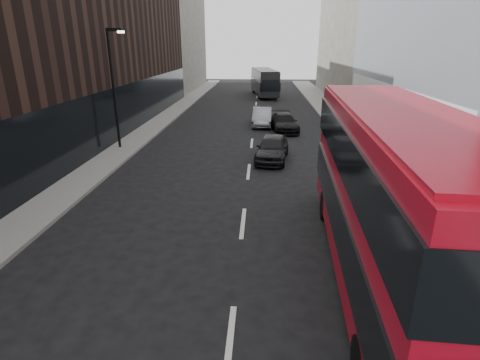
% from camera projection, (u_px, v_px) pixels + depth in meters
% --- Properties ---
extents(sidewalk_right, '(3.00, 80.00, 0.15)m').
position_uv_depth(sidewalk_right, '(349.00, 128.00, 29.43)').
color(sidewalk_right, slate).
rests_on(sidewalk_right, ground).
extents(sidewalk_left, '(2.00, 80.00, 0.15)m').
position_uv_depth(sidewalk_left, '(155.00, 126.00, 30.26)').
color(sidewalk_left, slate).
rests_on(sidewalk_left, ground).
extents(building_victorian, '(6.50, 24.00, 21.00)m').
position_uv_depth(building_victorian, '(355.00, 14.00, 43.80)').
color(building_victorian, '#625E56').
rests_on(building_victorian, ground).
extents(building_left_mid, '(5.00, 24.00, 14.00)m').
position_uv_depth(building_left_mid, '(125.00, 36.00, 32.79)').
color(building_left_mid, black).
rests_on(building_left_mid, ground).
extents(building_left_far, '(5.00, 20.00, 13.00)m').
position_uv_depth(building_left_far, '(178.00, 43.00, 53.61)').
color(building_left_far, '#625E56').
rests_on(building_left_far, ground).
extents(street_lamp, '(1.06, 0.22, 7.00)m').
position_uv_depth(street_lamp, '(114.00, 81.00, 22.31)').
color(street_lamp, black).
rests_on(street_lamp, sidewalk_left).
extents(red_bus, '(3.49, 11.99, 4.78)m').
position_uv_depth(red_bus, '(392.00, 191.00, 9.73)').
color(red_bus, '#B60B1D').
rests_on(red_bus, ground).
extents(grey_bus, '(3.75, 10.43, 3.31)m').
position_uv_depth(grey_bus, '(264.00, 82.00, 48.13)').
color(grey_bus, black).
rests_on(grey_bus, ground).
extents(car_a, '(2.23, 4.37, 1.43)m').
position_uv_depth(car_a, '(272.00, 148.00, 21.29)').
color(car_a, black).
rests_on(car_a, ground).
extents(car_b, '(1.60, 4.33, 1.41)m').
position_uv_depth(car_b, '(262.00, 117.00, 30.52)').
color(car_b, gray).
rests_on(car_b, ground).
extents(car_c, '(2.28, 4.65, 1.30)m').
position_uv_depth(car_c, '(284.00, 122.00, 28.57)').
color(car_c, black).
rests_on(car_c, ground).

